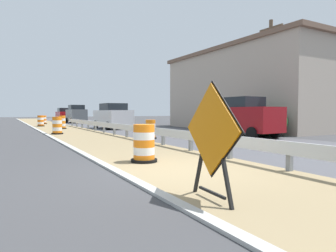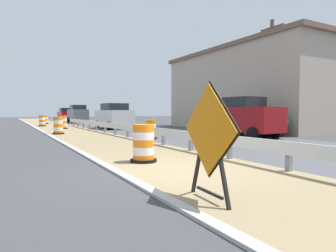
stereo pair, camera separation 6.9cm
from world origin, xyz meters
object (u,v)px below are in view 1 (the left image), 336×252
object	(u,v)px
traffic_barrel_mid	(57,126)
traffic_barrel_farther	(41,121)
traffic_barrel_nearest	(144,145)
car_trailing_near_lane	(78,114)
traffic_barrel_farthest	(44,120)
car_trailing_far_lane	(64,114)
warning_sign_diamond	(211,135)
utility_pole_near	(270,75)
traffic_barrel_far	(62,123)
car_mid_far_lane	(245,117)
traffic_barrel_close	(150,130)
car_lead_near_lane	(76,114)
car_lead_far_lane	(113,116)

from	to	relation	value
traffic_barrel_mid	traffic_barrel_farther	world-z (taller)	traffic_barrel_mid
traffic_barrel_nearest	traffic_barrel_farther	world-z (taller)	traffic_barrel_farther
traffic_barrel_mid	car_trailing_near_lane	xyz separation A→B (m)	(8.86, 34.39, 0.57)
traffic_barrel_farthest	car_trailing_far_lane	xyz separation A→B (m)	(4.05, 10.26, 0.56)
warning_sign_diamond	utility_pole_near	size ratio (longest dim) A/B	0.26
traffic_barrel_far	traffic_barrel_farthest	size ratio (longest dim) A/B	1.12
traffic_barrel_farthest	car_mid_far_lane	bearing A→B (deg)	-72.39
traffic_barrel_close	car_lead_near_lane	bearing A→B (deg)	86.66
car_lead_near_lane	car_trailing_near_lane	world-z (taller)	car_lead_near_lane
traffic_barrel_farther	car_mid_far_lane	distance (m)	20.17
traffic_barrel_mid	car_trailing_far_lane	bearing A→B (deg)	79.23
warning_sign_diamond	car_lead_near_lane	world-z (taller)	car_lead_near_lane
warning_sign_diamond	car_trailing_near_lane	size ratio (longest dim) A/B	0.40
traffic_barrel_nearest	car_lead_near_lane	world-z (taller)	car_lead_near_lane
warning_sign_diamond	car_mid_far_lane	bearing A→B (deg)	-132.25
traffic_barrel_far	car_trailing_near_lane	bearing A→B (deg)	75.14
traffic_barrel_nearest	utility_pole_near	bearing A→B (deg)	26.79
traffic_barrel_nearest	car_lead_far_lane	world-z (taller)	car_lead_far_lane
warning_sign_diamond	car_trailing_far_lane	xyz separation A→B (m)	(5.22, 42.61, -0.05)
traffic_barrel_farther	car_lead_near_lane	bearing A→B (deg)	56.30
car_lead_near_lane	car_lead_far_lane	xyz separation A→B (m)	(-0.11, -14.33, -0.08)
traffic_barrel_close	utility_pole_near	distance (m)	9.11
car_trailing_near_lane	traffic_barrel_close	bearing A→B (deg)	-6.30
car_lead_near_lane	car_trailing_far_lane	xyz separation A→B (m)	(0.09, 8.70, -0.13)
car_lead_far_lane	car_trailing_near_lane	bearing A→B (deg)	-9.30
traffic_barrel_farthest	car_lead_far_lane	xyz separation A→B (m)	(3.85, -12.76, 0.61)
car_lead_near_lane	utility_pole_near	bearing A→B (deg)	-163.89
warning_sign_diamond	car_lead_far_lane	distance (m)	20.21
car_mid_far_lane	traffic_barrel_far	bearing A→B (deg)	-152.14
traffic_barrel_far	car_mid_far_lane	size ratio (longest dim) A/B	0.26
car_lead_far_lane	traffic_barrel_close	bearing A→B (deg)	170.47
traffic_barrel_farther	car_lead_near_lane	xyz separation A→B (m)	(4.89, 7.33, 0.64)
warning_sign_diamond	car_mid_far_lane	distance (m)	12.11
car_trailing_far_lane	traffic_barrel_far	bearing A→B (deg)	169.65
car_mid_far_lane	car_lead_near_lane	bearing A→B (deg)	-173.92
car_mid_far_lane	traffic_barrel_farthest	bearing A→B (deg)	-164.46
traffic_barrel_far	car_lead_near_lane	bearing A→B (deg)	73.23
traffic_barrel_mid	traffic_barrel_far	world-z (taller)	traffic_barrel_mid
warning_sign_diamond	car_trailing_far_lane	bearing A→B (deg)	-92.67
traffic_barrel_nearest	traffic_barrel_farthest	world-z (taller)	traffic_barrel_nearest
traffic_barrel_mid	car_mid_far_lane	xyz separation A→B (m)	(8.73, -7.19, 0.61)
traffic_barrel_farthest	car_lead_far_lane	bearing A→B (deg)	-73.21
warning_sign_diamond	car_trailing_near_lane	distance (m)	50.70
warning_sign_diamond	traffic_barrel_farthest	bearing A→B (deg)	-87.76
car_trailing_near_lane	traffic_barrel_far	bearing A→B (deg)	-13.77
traffic_barrel_farther	traffic_barrel_mid	bearing A→B (deg)	-90.94
traffic_barrel_nearest	utility_pole_near	distance (m)	13.46
car_mid_far_lane	car_trailing_far_lane	world-z (taller)	car_mid_far_lane
traffic_barrel_farthest	traffic_barrel_mid	bearing A→B (deg)	-93.76
traffic_barrel_mid	traffic_barrel_nearest	bearing A→B (deg)	-87.62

